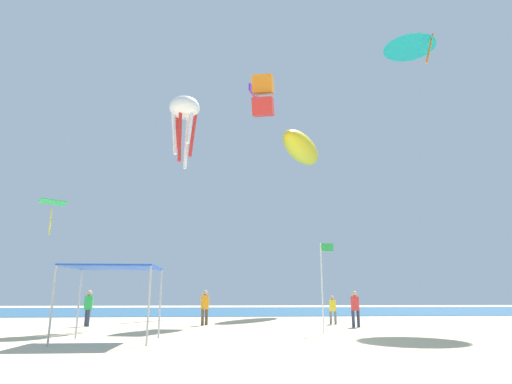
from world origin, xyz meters
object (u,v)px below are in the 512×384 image
kite_octopus_white (184,111)px  kite_parafoil_purple (256,98)px  person_central (88,305)px  person_leftmost (205,305)px  banner_flag (323,278)px  kite_box_orange (263,96)px  canopy_tent (114,270)px  kite_inflatable_yellow (301,148)px  person_rightmost (355,306)px  kite_delta_teal (409,44)px  person_near_tent (333,307)px  kite_diamond_green (53,204)px

kite_octopus_white → kite_parafoil_purple: bearing=114.6°
kite_octopus_white → person_central: bearing=-109.5°
person_leftmost → banner_flag: size_ratio=0.48×
person_central → kite_box_orange: bearing=90.7°
kite_octopus_white → person_leftmost: bearing=1.2°
canopy_tent → kite_inflatable_yellow: bearing=62.9°
person_rightmost → canopy_tent: bearing=-170.3°
kite_delta_teal → kite_box_orange: (-11.00, 2.67, -3.41)m
canopy_tent → person_near_tent: 13.49m
person_leftmost → person_rightmost: (7.82, -2.04, -0.03)m
banner_flag → kite_inflatable_yellow: bearing=81.6°
person_central → kite_diamond_green: size_ratio=0.81×
person_near_tent → kite_diamond_green: bearing=-160.6°
person_near_tent → kite_inflatable_yellow: (1.00, 13.34, 14.37)m
canopy_tent → kite_delta_teal: 27.91m
kite_inflatable_yellow → kite_box_orange: 8.77m
kite_box_orange → canopy_tent: bearing=78.0°
canopy_tent → person_leftmost: canopy_tent is taller
person_rightmost → kite_octopus_white: kite_octopus_white is taller
kite_octopus_white → kite_inflatable_yellow: bearing=95.4°
person_near_tent → kite_inflatable_yellow: size_ratio=0.19×
kite_parafoil_purple → person_rightmost: bearing=-138.4°
canopy_tent → kite_delta_teal: kite_delta_teal is taller
kite_delta_teal → kite_parafoil_purple: bearing=8.3°
person_near_tent → person_rightmost: 2.46m
person_leftmost → person_central: person_leftmost is taller
person_rightmost → banner_flag: 4.34m
person_rightmost → kite_delta_teal: size_ratio=0.34×
person_central → kite_delta_teal: 28.75m
kite_octopus_white → kite_box_orange: 8.08m
kite_diamond_green → kite_delta_teal: size_ratio=0.44×
person_leftmost → kite_box_orange: bearing=5.2°
person_central → person_rightmost: person_central is taller
person_near_tent → kite_delta_teal: (7.63, 3.24, 19.39)m
kite_inflatable_yellow → kite_delta_teal: size_ratio=1.60×
kite_diamond_green → banner_flag: bearing=29.3°
person_rightmost → banner_flag: banner_flag is taller
person_leftmost → banner_flag: bearing=-98.1°
person_near_tent → kite_diamond_green: kite_diamond_green is taller
person_rightmost → kite_delta_teal: kite_delta_teal is taller
person_near_tent → kite_box_orange: size_ratio=0.42×
person_rightmost → kite_octopus_white: bearing=138.4°
person_rightmost → kite_diamond_green: kite_diamond_green is taller
kite_parafoil_purple → kite_box_orange: (-0.33, -11.25, -5.36)m
person_leftmost → kite_diamond_green: bearing=102.9°
kite_delta_teal → canopy_tent: bearing=94.4°
person_near_tent → banner_flag: bearing=-74.5°
canopy_tent → person_near_tent: canopy_tent is taller
person_leftmost → kite_diamond_green: 13.34m
canopy_tent → kite_box_orange: size_ratio=0.85×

